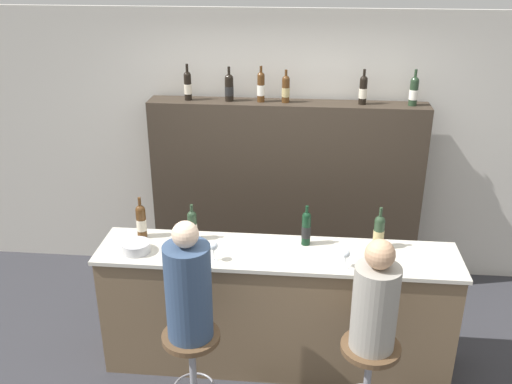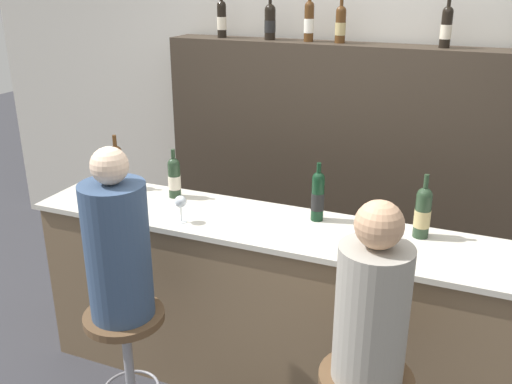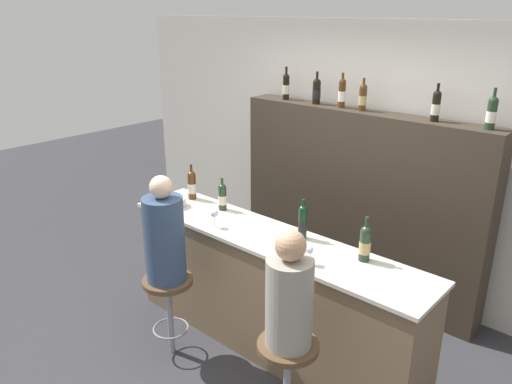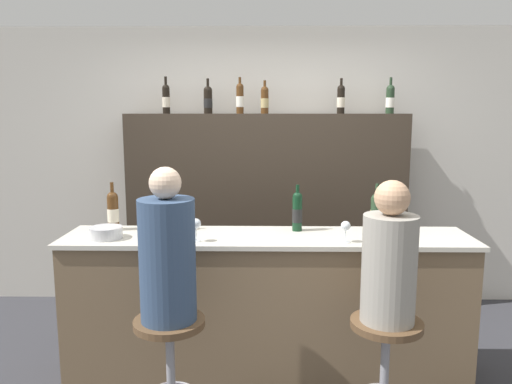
{
  "view_description": "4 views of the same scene",
  "coord_description": "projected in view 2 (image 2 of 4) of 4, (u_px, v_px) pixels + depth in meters",
  "views": [
    {
      "loc": [
        0.19,
        -3.43,
        3.13
      ],
      "look_at": [
        -0.16,
        0.32,
        1.47
      ],
      "focal_mm": 40.0,
      "sensor_mm": 36.0,
      "label": 1
    },
    {
      "loc": [
        0.98,
        -2.31,
        2.26
      ],
      "look_at": [
        -0.05,
        0.16,
        1.23
      ],
      "focal_mm": 40.0,
      "sensor_mm": 36.0,
      "label": 2
    },
    {
      "loc": [
        2.26,
        -2.44,
        2.69
      ],
      "look_at": [
        -0.2,
        0.31,
        1.32
      ],
      "focal_mm": 35.0,
      "sensor_mm": 36.0,
      "label": 3
    },
    {
      "loc": [
        -0.02,
        -2.95,
        1.83
      ],
      "look_at": [
        -0.07,
        0.28,
        1.31
      ],
      "focal_mm": 35.0,
      "sensor_mm": 36.0,
      "label": 4
    }
  ],
  "objects": [
    {
      "name": "guest_seated_left",
      "position": [
        117.0,
        245.0,
        2.67
      ],
      "size": [
        0.31,
        0.31,
        0.85
      ],
      "color": "#334766",
      "rests_on": "bar_stool_left"
    },
    {
      "name": "wine_bottle_counter_1",
      "position": [
        174.0,
        177.0,
        3.32
      ],
      "size": [
        0.07,
        0.07,
        0.29
      ],
      "color": "#233823",
      "rests_on": "bar_counter"
    },
    {
      "name": "wine_bottle_backbar_3",
      "position": [
        341.0,
        24.0,
        3.8
      ],
      "size": [
        0.07,
        0.07,
        0.29
      ],
      "color": "#4C2D14",
      "rests_on": "back_bar_cabinet"
    },
    {
      "name": "guest_seated_right",
      "position": [
        372.0,
        305.0,
        2.25
      ],
      "size": [
        0.3,
        0.3,
        0.78
      ],
      "color": "gray",
      "rests_on": "bar_stool_right"
    },
    {
      "name": "wine_bottle_backbar_1",
      "position": [
        270.0,
        22.0,
        3.98
      ],
      "size": [
        0.08,
        0.08,
        0.31
      ],
      "color": "black",
      "rests_on": "back_bar_cabinet"
    },
    {
      "name": "wine_bottle_counter_3",
      "position": [
        423.0,
        212.0,
        2.81
      ],
      "size": [
        0.08,
        0.08,
        0.33
      ],
      "color": "#233823",
      "rests_on": "bar_counter"
    },
    {
      "name": "wine_bottle_backbar_4",
      "position": [
        446.0,
        27.0,
        3.56
      ],
      "size": [
        0.07,
        0.07,
        0.31
      ],
      "color": "black",
      "rests_on": "back_bar_cabinet"
    },
    {
      "name": "back_bar_cabinet",
      "position": [
        335.0,
        170.0,
        4.17
      ],
      "size": [
        2.52,
        0.28,
        1.81
      ],
      "color": "#382D23",
      "rests_on": "ground_plane"
    },
    {
      "name": "wine_bottle_counter_2",
      "position": [
        318.0,
        196.0,
        3.0
      ],
      "size": [
        0.07,
        0.07,
        0.32
      ],
      "color": "black",
      "rests_on": "bar_counter"
    },
    {
      "name": "wine_bottle_backbar_2",
      "position": [
        309.0,
        21.0,
        3.88
      ],
      "size": [
        0.07,
        0.07,
        0.32
      ],
      "color": "#4C2D14",
      "rests_on": "back_bar_cabinet"
    },
    {
      "name": "wine_glass_1",
      "position": [
        357.0,
        235.0,
        2.65
      ],
      "size": [
        0.07,
        0.07,
        0.14
      ],
      "color": "silver",
      "rests_on": "bar_counter"
    },
    {
      "name": "wine_glass_0",
      "position": [
        181.0,
        203.0,
        2.99
      ],
      "size": [
        0.06,
        0.06,
        0.15
      ],
      "color": "silver",
      "rests_on": "bar_counter"
    },
    {
      "name": "wine_bottle_backbar_0",
      "position": [
        222.0,
        19.0,
        4.12
      ],
      "size": [
        0.07,
        0.07,
        0.33
      ],
      "color": "black",
      "rests_on": "back_bar_cabinet"
    },
    {
      "name": "bar_stool_left",
      "position": [
        126.0,
        338.0,
        2.86
      ],
      "size": [
        0.4,
        0.4,
        0.69
      ],
      "color": "gray",
      "rests_on": "ground_plane"
    },
    {
      "name": "metal_bowl",
      "position": [
        97.0,
        195.0,
        3.28
      ],
      "size": [
        0.21,
        0.21,
        0.08
      ],
      "color": "#B7B7BC",
      "rests_on": "bar_counter"
    },
    {
      "name": "wine_bottle_counter_0",
      "position": [
        117.0,
        166.0,
        3.46
      ],
      "size": [
        0.08,
        0.08,
        0.33
      ],
      "color": "#4C2D14",
      "rests_on": "bar_counter"
    },
    {
      "name": "bar_counter",
      "position": [
        270.0,
        306.0,
        3.19
      ],
      "size": [
        2.69,
        0.55,
        1.02
      ],
      "color": "brown",
      "rests_on": "ground_plane"
    },
    {
      "name": "wall_back",
      "position": [
        346.0,
        111.0,
        4.22
      ],
      "size": [
        6.4,
        0.05,
        2.6
      ],
      "color": "beige",
      "rests_on": "ground_plane"
    }
  ]
}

